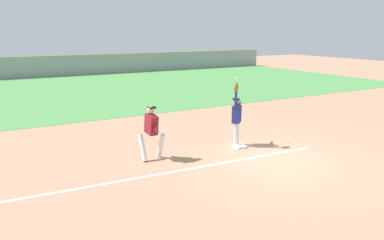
{
  "coord_description": "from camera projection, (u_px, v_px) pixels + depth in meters",
  "views": [
    {
      "loc": [
        -7.8,
        -8.36,
        3.97
      ],
      "look_at": [
        -1.77,
        2.34,
        1.05
      ],
      "focal_mm": 35.11,
      "sensor_mm": 36.0,
      "label": 1
    }
  ],
  "objects": [
    {
      "name": "outfield_fence",
      "position": [
        77.0,
        65.0,
        34.29
      ],
      "size": [
        41.57,
        0.08,
        1.86
      ],
      "color": "#93999E",
      "rests_on": "ground_plane"
    },
    {
      "name": "parked_car_black",
      "position": [
        178.0,
        60.0,
        43.02
      ],
      "size": [
        4.46,
        2.23,
        1.25
      ],
      "rotation": [
        0.0,
        0.0,
        0.03
      ],
      "color": "black",
      "rests_on": "ground_plane"
    },
    {
      "name": "outfield_grass",
      "position": [
        108.0,
        88.0,
        26.6
      ],
      "size": [
        41.49,
        18.65,
        0.01
      ],
      "primitive_type": "cube",
      "color": "#4C8C47",
      "rests_on": "ground_plane"
    },
    {
      "name": "parked_car_green",
      "position": [
        130.0,
        63.0,
        39.55
      ],
      "size": [
        4.44,
        2.2,
        1.25
      ],
      "rotation": [
        0.0,
        0.0,
        0.02
      ],
      "color": "#1E6B33",
      "rests_on": "ground_plane"
    },
    {
      "name": "baseball",
      "position": [
        236.0,
        78.0,
        13.07
      ],
      "size": [
        0.07,
        0.07,
        0.07
      ],
      "primitive_type": "sphere",
      "color": "white"
    },
    {
      "name": "chalk_foul_line",
      "position": [
        143.0,
        177.0,
        10.45
      ],
      "size": [
        11.99,
        0.73,
        0.01
      ],
      "primitive_type": "cube",
      "rotation": [
        0.0,
        0.0,
        -0.05
      ],
      "color": "white",
      "rests_on": "ground_plane"
    },
    {
      "name": "fielder",
      "position": [
        237.0,
        115.0,
        13.07
      ],
      "size": [
        0.74,
        0.68,
        2.28
      ],
      "rotation": [
        0.0,
        0.0,
        2.31
      ],
      "color": "silver",
      "rests_on": "ground_plane"
    },
    {
      "name": "ground_plane",
      "position": [
        278.0,
        161.0,
        11.73
      ],
      "size": [
        80.17,
        80.17,
        0.0
      ],
      "primitive_type": "plane",
      "color": "tan"
    },
    {
      "name": "parked_car_red",
      "position": [
        2.0,
        68.0,
        34.3
      ],
      "size": [
        4.57,
        2.47,
        1.25
      ],
      "rotation": [
        0.0,
        0.0,
        0.1
      ],
      "color": "#B21E1E",
      "rests_on": "ground_plane"
    },
    {
      "name": "first_base",
      "position": [
        239.0,
        146.0,
        13.12
      ],
      "size": [
        0.39,
        0.39,
        0.08
      ],
      "primitive_type": "cube",
      "rotation": [
        0.0,
        0.0,
        -0.03
      ],
      "color": "white",
      "rests_on": "ground_plane"
    },
    {
      "name": "parked_car_blue",
      "position": [
        71.0,
        65.0,
        37.46
      ],
      "size": [
        4.57,
        2.46,
        1.25
      ],
      "rotation": [
        0.0,
        0.0,
        0.1
      ],
      "color": "#23389E",
      "rests_on": "ground_plane"
    },
    {
      "name": "runner",
      "position": [
        151.0,
        129.0,
        11.67
      ],
      "size": [
        0.76,
        0.85,
        1.72
      ],
      "rotation": [
        0.0,
        0.0,
        0.09
      ],
      "color": "white",
      "rests_on": "ground_plane"
    }
  ]
}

